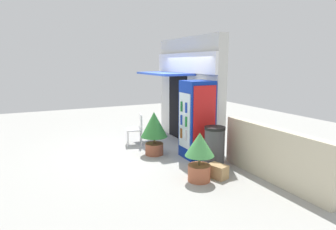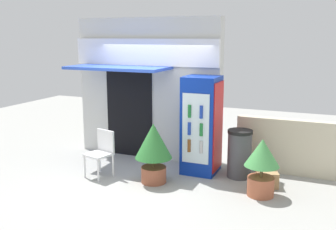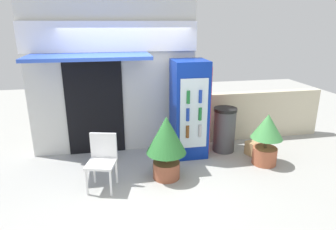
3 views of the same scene
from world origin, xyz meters
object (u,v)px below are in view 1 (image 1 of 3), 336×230
object	(u,v)px
trash_bin	(214,147)
potted_plant_curbside	(199,153)
drink_cooler	(197,120)
cardboard_box	(218,171)
potted_plant_near_shop	(154,129)
plastic_chair	(137,127)

from	to	relation	value
trash_bin	potted_plant_curbside	bearing A→B (deg)	-53.72
drink_cooler	cardboard_box	distance (m)	1.60
potted_plant_near_shop	potted_plant_curbside	size ratio (longest dim) A/B	1.13
drink_cooler	potted_plant_near_shop	xyz separation A→B (m)	(-0.63, -0.88, -0.28)
potted_plant_near_shop	plastic_chair	bearing A→B (deg)	-175.57
drink_cooler	trash_bin	size ratio (longest dim) A/B	2.06
potted_plant_near_shop	cardboard_box	world-z (taller)	potted_plant_near_shop
drink_cooler	trash_bin	bearing A→B (deg)	0.58
potted_plant_near_shop	trash_bin	distance (m)	1.67
drink_cooler	potted_plant_curbside	xyz separation A→B (m)	(1.30, -0.73, -0.38)
plastic_chair	potted_plant_curbside	size ratio (longest dim) A/B	0.90
potted_plant_near_shop	trash_bin	bearing A→B (deg)	32.51
potted_plant_near_shop	trash_bin	xyz separation A→B (m)	(1.40, 0.89, -0.22)
plastic_chair	potted_plant_curbside	xyz separation A→B (m)	(3.00, 0.24, 0.06)
potted_plant_near_shop	trash_bin	size ratio (longest dim) A/B	1.20
potted_plant_curbside	cardboard_box	xyz separation A→B (m)	(0.04, 0.43, -0.44)
potted_plant_curbside	trash_bin	bearing A→B (deg)	126.28
potted_plant_curbside	potted_plant_near_shop	bearing A→B (deg)	-175.42
plastic_chair	potted_plant_curbside	world-z (taller)	potted_plant_curbside
drink_cooler	potted_plant_curbside	distance (m)	1.54
cardboard_box	drink_cooler	bearing A→B (deg)	167.37
plastic_chair	potted_plant_near_shop	distance (m)	1.08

